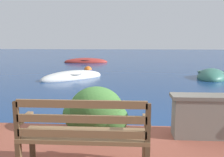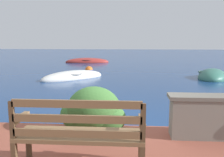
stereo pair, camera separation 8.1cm
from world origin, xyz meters
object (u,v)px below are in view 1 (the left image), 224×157
park_bench (84,132)px  rowboat_far (86,62)px  rowboat_mid (212,77)px  rowboat_nearest (72,77)px  mooring_buoy (88,70)px

park_bench → rowboat_far: 16.64m
park_bench → rowboat_mid: park_bench is taller
park_bench → rowboat_nearest: park_bench is taller
park_bench → rowboat_nearest: size_ratio=0.54×
park_bench → rowboat_far: size_ratio=0.46×
mooring_buoy → rowboat_nearest: bearing=-96.9°
rowboat_far → rowboat_mid: bearing=128.1°
rowboat_mid → park_bench: bearing=174.0°
mooring_buoy → rowboat_far: bearing=100.7°
park_bench → mooring_buoy: bearing=100.7°
rowboat_mid → rowboat_nearest: bearing=115.3°
rowboat_nearest → rowboat_mid: bearing=143.4°
rowboat_far → mooring_buoy: 5.47m
park_bench → mooring_buoy: size_ratio=3.20×
rowboat_nearest → mooring_buoy: bearing=-138.4°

